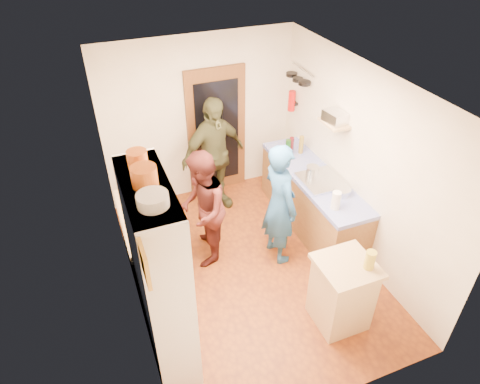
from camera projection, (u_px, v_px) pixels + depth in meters
floor at (249, 267)px, 5.83m from camera, size 3.00×4.00×0.02m
ceiling at (253, 83)px, 4.30m from camera, size 3.00×4.00×0.02m
wall_back at (200, 119)px, 6.58m from camera, size 3.00×0.02×2.60m
wall_front at (345, 318)px, 3.55m from camera, size 3.00×0.02×2.60m
wall_left at (122, 219)px, 4.61m from camera, size 0.02×4.00×2.60m
wall_right at (358, 164)px, 5.52m from camera, size 0.02×4.00×2.60m
door_frame at (217, 132)px, 6.77m from camera, size 0.95×0.06×2.10m
door_glass at (217, 133)px, 6.75m from camera, size 0.70×0.02×1.70m
hutch_body at (160, 277)px, 4.18m from camera, size 0.40×1.20×2.20m
hutch_top_shelf at (146, 187)px, 3.56m from camera, size 0.40×1.14×0.04m
plate_stack at (153, 200)px, 3.29m from camera, size 0.25×0.25×0.11m
orange_pot_a at (144, 176)px, 3.49m from camera, size 0.22×0.22×0.18m
orange_pot_b at (137, 159)px, 3.73m from camera, size 0.18×0.18×0.16m
left_counter_base at (151, 245)px, 5.55m from camera, size 0.60×1.40×0.85m
left_counter_top at (147, 218)px, 5.29m from camera, size 0.64×1.44×0.05m
toaster at (159, 235)px, 4.86m from camera, size 0.24×0.17×0.17m
kettle at (144, 220)px, 5.09m from camera, size 0.18×0.18×0.17m
orange_bowl at (149, 202)px, 5.45m from camera, size 0.22×0.22×0.08m
chopping_board at (139, 189)px, 5.74m from camera, size 0.30×0.22×0.02m
right_counter_base at (311, 202)px, 6.32m from camera, size 0.60×2.20×0.84m
right_counter_top at (314, 177)px, 6.05m from camera, size 0.62×2.22×0.06m
hob at (321, 180)px, 5.89m from camera, size 0.55×0.58×0.04m
pot_on_hob at (312, 170)px, 5.96m from camera, size 0.18×0.18×0.12m
bottle_a at (288, 149)px, 6.33m from camera, size 0.09×0.09×0.31m
bottle_b at (292, 145)px, 6.48m from camera, size 0.07×0.07×0.26m
bottle_c at (301, 145)px, 6.46m from camera, size 0.09×0.09×0.28m
paper_towel at (336, 200)px, 5.34m from camera, size 0.13×0.13×0.25m
mixing_bowl at (342, 191)px, 5.64m from camera, size 0.27×0.27×0.09m
island_base at (341, 294)px, 4.87m from camera, size 0.55×0.55×0.86m
island_top at (347, 266)px, 4.61m from camera, size 0.62×0.62×0.05m
cutting_board at (341, 264)px, 4.63m from camera, size 0.35×0.28×0.02m
oil_jar at (370, 260)px, 4.49m from camera, size 0.11×0.11×0.22m
pan_rail at (303, 70)px, 6.22m from camera, size 0.02×0.65×0.02m
pan_hang_a at (304, 83)px, 6.15m from camera, size 0.18×0.18×0.05m
pan_hang_b at (298, 80)px, 6.31m from camera, size 0.16×0.16×0.05m
pan_hang_c at (292, 74)px, 6.45m from camera, size 0.17×0.17×0.05m
wall_shelf at (334, 123)px, 5.59m from camera, size 0.26×0.42×0.03m
radio at (335, 117)px, 5.53m from camera, size 0.26×0.33×0.15m
ext_bracket at (295, 103)px, 6.71m from camera, size 0.06×0.10×0.04m
fire_extinguisher at (292, 101)px, 6.66m from camera, size 0.11×0.11×0.32m
picture_frame at (145, 264)px, 3.01m from camera, size 0.03×0.25×0.30m
person_hob at (283, 205)px, 5.53m from camera, size 0.47×0.67×1.74m
person_left at (204, 208)px, 5.55m from camera, size 0.85×0.96×1.64m
person_back at (214, 156)px, 6.42m from camera, size 1.17×0.74×1.86m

